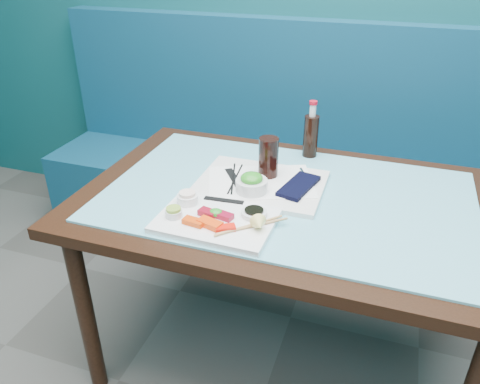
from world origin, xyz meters
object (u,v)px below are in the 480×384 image
(booth_bench, at_px, (322,184))
(dining_table, at_px, (286,217))
(seaweed_bowl, at_px, (252,186))
(blue_napkin, at_px, (207,199))
(serving_tray, at_px, (261,184))
(cola_bottle_body, at_px, (311,136))
(sashimi_plate, at_px, (216,220))
(cola_glass, at_px, (268,157))

(booth_bench, distance_m, dining_table, 0.89)
(seaweed_bowl, relative_size, blue_napkin, 0.81)
(serving_tray, relative_size, cola_bottle_body, 2.65)
(sashimi_plate, relative_size, seaweed_bowl, 3.28)
(serving_tray, xyz_separation_m, blue_napkin, (-0.14, -0.15, -0.01))
(dining_table, distance_m, cola_bottle_body, 0.38)
(serving_tray, bearing_deg, sashimi_plate, -102.89)
(dining_table, bearing_deg, cola_bottle_body, 88.92)
(sashimi_plate, xyz_separation_m, cola_glass, (0.07, 0.33, 0.08))
(cola_bottle_body, bearing_deg, serving_tray, -109.27)
(seaweed_bowl, distance_m, cola_glass, 0.14)
(dining_table, distance_m, sashimi_plate, 0.31)
(cola_glass, xyz_separation_m, cola_bottle_body, (0.10, 0.26, -0.01))
(booth_bench, xyz_separation_m, seaweed_bowl, (-0.11, -0.89, 0.42))
(dining_table, bearing_deg, blue_napkin, -153.82)
(booth_bench, relative_size, sashimi_plate, 8.50)
(sashimi_plate, relative_size, blue_napkin, 2.66)
(serving_tray, distance_m, seaweed_bowl, 0.08)
(blue_napkin, bearing_deg, serving_tray, 46.27)
(serving_tray, bearing_deg, booth_bench, 82.26)
(cola_glass, xyz_separation_m, blue_napkin, (-0.15, -0.20, -0.09))
(seaweed_bowl, bearing_deg, booth_bench, 82.74)
(seaweed_bowl, bearing_deg, dining_table, 22.30)
(cola_bottle_body, relative_size, blue_napkin, 1.24)
(sashimi_plate, distance_m, cola_bottle_body, 0.61)
(sashimi_plate, relative_size, serving_tray, 0.81)
(cola_glass, bearing_deg, blue_napkin, -126.81)
(cola_bottle_body, bearing_deg, sashimi_plate, -106.12)
(dining_table, distance_m, serving_tray, 0.15)
(cola_glass, relative_size, blue_napkin, 1.09)
(serving_tray, height_order, cola_bottle_body, cola_bottle_body)
(sashimi_plate, bearing_deg, serving_tray, 78.65)
(dining_table, xyz_separation_m, seaweed_bowl, (-0.11, -0.05, 0.13))
(cola_glass, height_order, cola_bottle_body, cola_bottle_body)
(cola_glass, bearing_deg, seaweed_bowl, -98.75)
(dining_table, xyz_separation_m, sashimi_plate, (-0.16, -0.24, 0.10))
(blue_napkin, bearing_deg, booth_bench, 75.63)
(dining_table, xyz_separation_m, serving_tray, (-0.10, 0.03, 0.10))
(sashimi_plate, distance_m, seaweed_bowl, 0.21)
(dining_table, relative_size, cola_glass, 9.73)
(sashimi_plate, xyz_separation_m, blue_napkin, (-0.08, 0.12, -0.01))
(sashimi_plate, relative_size, cola_glass, 2.45)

